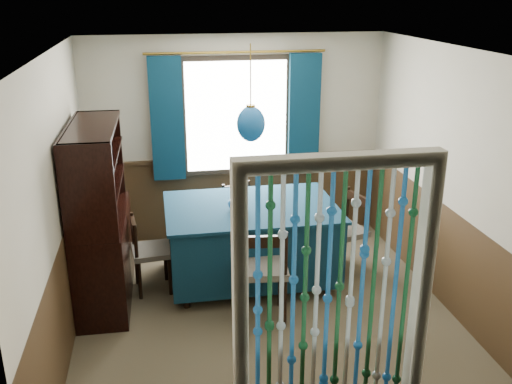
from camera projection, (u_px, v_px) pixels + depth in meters
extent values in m
plane|color=brown|center=(267.00, 316.00, 5.51)|extent=(4.00, 4.00, 0.00)
plane|color=silver|center=(269.00, 52.00, 4.66)|extent=(4.00, 4.00, 0.00)
plane|color=#BEB49B|center=(236.00, 139.00, 6.94)|extent=(3.60, 0.00, 3.60)
plane|color=#BEB49B|center=(336.00, 314.00, 3.23)|extent=(3.60, 0.00, 3.60)
plane|color=#BEB49B|center=(58.00, 208.00, 4.79)|extent=(0.00, 4.00, 4.00)
plane|color=#BEB49B|center=(454.00, 184.00, 5.38)|extent=(0.00, 4.00, 4.00)
plane|color=#3D2A17|center=(237.00, 197.00, 7.18)|extent=(3.60, 0.00, 3.60)
plane|color=#3D2A17|center=(70.00, 287.00, 5.05)|extent=(0.00, 4.00, 4.00)
plane|color=#3D2A17|center=(444.00, 255.00, 5.63)|extent=(0.00, 4.00, 4.00)
cube|color=black|center=(236.00, 116.00, 6.79)|extent=(1.32, 0.12, 1.42)
cube|color=#0B283B|center=(251.00, 240.00, 6.05)|extent=(1.72, 1.17, 0.71)
cube|color=#0B283B|center=(251.00, 207.00, 5.92)|extent=(1.78, 1.23, 0.03)
cylinder|color=black|center=(187.00, 301.00, 5.65)|extent=(0.07, 0.07, 0.14)
cylinder|color=black|center=(328.00, 288.00, 5.89)|extent=(0.07, 0.07, 0.14)
cylinder|color=black|center=(182.00, 260.00, 6.48)|extent=(0.07, 0.07, 0.14)
cylinder|color=black|center=(305.00, 250.00, 6.72)|extent=(0.07, 0.07, 0.14)
cylinder|color=black|center=(241.00, 305.00, 5.24)|extent=(0.05, 0.05, 0.49)
cylinder|color=black|center=(284.00, 304.00, 5.26)|extent=(0.05, 0.05, 0.49)
cylinder|color=black|center=(240.00, 285.00, 5.60)|extent=(0.05, 0.05, 0.49)
cylinder|color=black|center=(280.00, 284.00, 5.62)|extent=(0.05, 0.05, 0.49)
cube|color=#5B5549|center=(261.00, 268.00, 5.34)|extent=(0.53, 0.51, 0.07)
cube|color=black|center=(263.00, 242.00, 5.03)|extent=(0.42, 0.09, 0.11)
cylinder|color=black|center=(241.00, 258.00, 5.07)|extent=(0.04, 0.04, 0.48)
cylinder|color=black|center=(285.00, 257.00, 5.09)|extent=(0.04, 0.04, 0.48)
cylinder|color=black|center=(249.00, 228.00, 6.99)|extent=(0.04, 0.04, 0.42)
cylinder|color=black|center=(225.00, 233.00, 6.86)|extent=(0.04, 0.04, 0.42)
cylinder|color=black|center=(261.00, 238.00, 6.73)|extent=(0.04, 0.04, 0.42)
cylinder|color=black|center=(235.00, 243.00, 6.60)|extent=(0.04, 0.04, 0.42)
cube|color=#5B5549|center=(242.00, 217.00, 6.71)|extent=(0.50, 0.49, 0.06)
cube|color=black|center=(236.00, 188.00, 6.75)|extent=(0.34, 0.14, 0.09)
cylinder|color=black|center=(249.00, 197.00, 6.86)|extent=(0.04, 0.04, 0.41)
cylinder|color=black|center=(224.00, 201.00, 6.72)|extent=(0.04, 0.04, 0.41)
cylinder|color=black|center=(137.00, 266.00, 6.05)|extent=(0.04, 0.04, 0.41)
cylinder|color=black|center=(140.00, 280.00, 5.75)|extent=(0.04, 0.04, 0.41)
cylinder|color=black|center=(166.00, 262.00, 6.13)|extent=(0.04, 0.04, 0.41)
cylinder|color=black|center=(170.00, 276.00, 5.84)|extent=(0.04, 0.04, 0.41)
cube|color=#5B5549|center=(152.00, 251.00, 5.86)|extent=(0.43, 0.45, 0.06)
cube|color=black|center=(133.00, 225.00, 5.72)|extent=(0.08, 0.35, 0.09)
cylinder|color=black|center=(133.00, 231.00, 5.91)|extent=(0.04, 0.04, 0.41)
cylinder|color=black|center=(136.00, 244.00, 5.61)|extent=(0.04, 0.04, 0.41)
cylinder|color=black|center=(364.00, 256.00, 6.23)|extent=(0.05, 0.05, 0.46)
cylinder|color=black|center=(345.00, 243.00, 6.54)|extent=(0.05, 0.05, 0.46)
cylinder|color=black|center=(338.00, 262.00, 6.08)|extent=(0.05, 0.05, 0.46)
cylinder|color=black|center=(319.00, 249.00, 6.39)|extent=(0.05, 0.05, 0.46)
cube|color=#5B5549|center=(343.00, 231.00, 6.23)|extent=(0.54, 0.56, 0.06)
cube|color=black|center=(358.00, 199.00, 6.19)|extent=(0.15, 0.38, 0.10)
cylinder|color=black|center=(368.00, 217.00, 6.08)|extent=(0.04, 0.04, 0.45)
cylinder|color=black|center=(348.00, 206.00, 6.39)|extent=(0.04, 0.04, 0.45)
cube|color=black|center=(105.00, 257.00, 5.72)|extent=(0.50, 1.38, 0.90)
cube|color=black|center=(90.00, 195.00, 4.80)|extent=(0.43, 0.06, 0.90)
cube|color=black|center=(102.00, 153.00, 6.02)|extent=(0.43, 0.06, 0.90)
cube|color=black|center=(92.00, 127.00, 5.27)|extent=(0.45, 1.38, 0.04)
cube|color=black|center=(73.00, 173.00, 5.38)|extent=(0.05, 1.35, 0.90)
cube|color=black|center=(101.00, 185.00, 5.46)|extent=(0.39, 1.30, 0.02)
cube|color=black|center=(98.00, 155.00, 5.36)|extent=(0.39, 1.30, 0.02)
cylinder|color=olive|center=(251.00, 85.00, 5.49)|extent=(0.01, 0.01, 0.77)
ellipsoid|color=#144F8B|center=(251.00, 124.00, 5.62)|extent=(0.29, 0.29, 0.35)
cylinder|color=olive|center=(251.00, 106.00, 5.56)|extent=(0.09, 0.09, 0.03)
imported|color=#144F8B|center=(237.00, 202.00, 5.78)|extent=(0.19, 0.19, 0.17)
imported|color=beige|center=(100.00, 192.00, 5.15)|extent=(0.24, 0.24, 0.05)
imported|color=beige|center=(107.00, 196.00, 5.77)|extent=(0.24, 0.24, 0.21)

